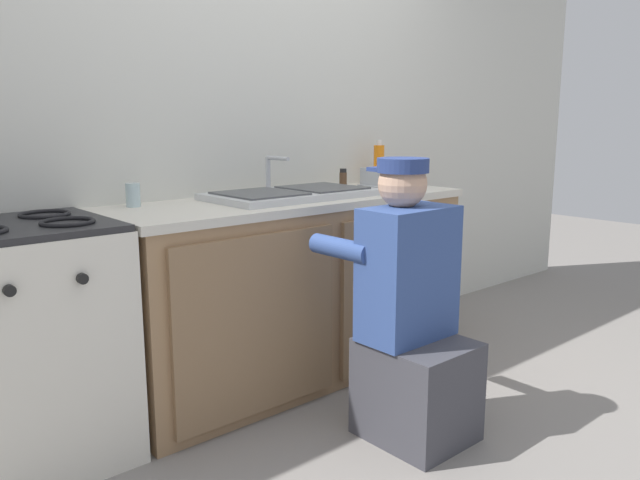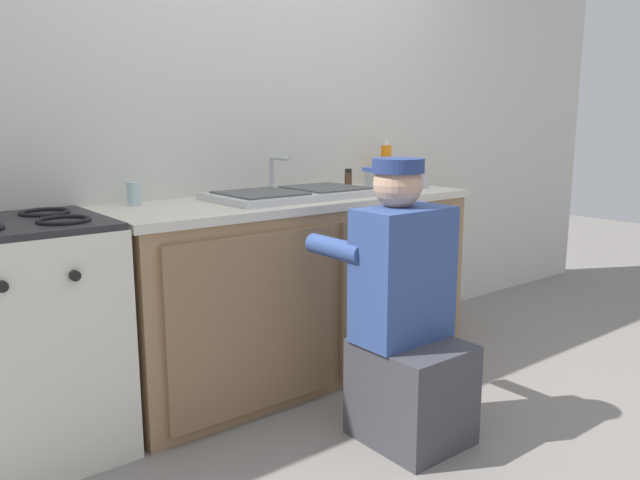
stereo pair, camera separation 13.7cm
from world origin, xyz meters
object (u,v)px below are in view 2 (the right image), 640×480
Objects in this scene: sink_double_basin at (294,193)px; soap_bottle_orange at (386,164)px; spice_bottle_pepper at (348,179)px; water_glass at (134,194)px; plumber_person at (405,325)px; dish_rack_tray at (395,184)px; stove_range at (23,340)px.

sink_double_basin is 0.80m from soap_bottle_orange.
soap_bottle_orange is (0.78, 0.18, 0.09)m from sink_double_basin.
sink_double_basin reaches higher than spice_bottle_pepper.
water_glass is at bearing 179.62° from soap_bottle_orange.
water_glass is (-0.68, 0.96, 0.47)m from plumber_person.
stove_range is at bearing 179.38° from dish_rack_tray.
water_glass is 0.36× the size of dish_rack_tray.
dish_rack_tray is at bearing -39.64° from spice_bottle_pepper.
stove_range is 8.64× the size of spice_bottle_pepper.
spice_bottle_pepper is at bearing 16.71° from sink_double_basin.
dish_rack_tray is (0.66, -0.02, 0.01)m from sink_double_basin.
soap_bottle_orange is at bearing 12.82° from sink_double_basin.
water_glass is at bearing 177.64° from spice_bottle_pepper.
stove_range is 3.24× the size of dish_rack_tray.
stove_range is 1.95m from dish_rack_tray.
water_glass is (-0.71, 0.19, 0.03)m from sink_double_basin.
sink_double_basin is at bearing -163.29° from spice_bottle_pepper.
water_glass is at bearing 19.78° from stove_range.
soap_bottle_orange is at bearing 6.92° from spice_bottle_pepper.
dish_rack_tray is (1.89, -0.02, 0.46)m from stove_range.
spice_bottle_pepper is at bearing -2.36° from water_glass.
spice_bottle_pepper is (0.49, 0.92, 0.48)m from plumber_person.
sink_double_basin is at bearing 178.01° from dish_rack_tray.
sink_double_basin is 0.66m from dish_rack_tray.
dish_rack_tray is at bearing -8.73° from water_glass.
plumber_person is 10.52× the size of spice_bottle_pepper.
soap_bottle_orange is (2.01, 0.18, 0.55)m from stove_range.
spice_bottle_pepper reaches higher than stove_range.
spice_bottle_pepper is 0.37× the size of dish_rack_tray.
spice_bottle_pepper is 1.17m from water_glass.
plumber_person is 4.42× the size of soap_bottle_orange.
soap_bottle_orange is at bearing -0.38° from water_glass.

